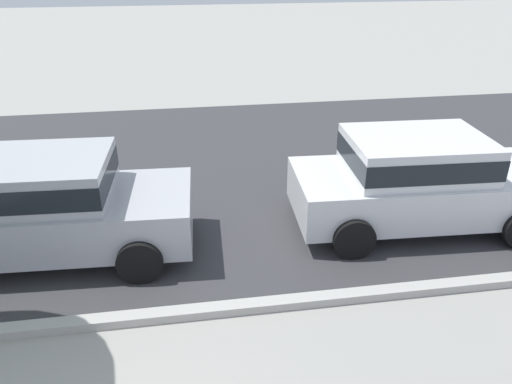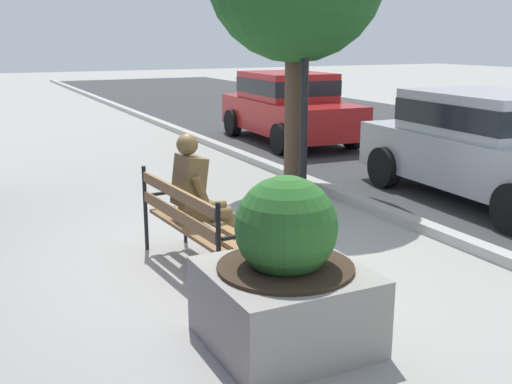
% 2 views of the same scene
% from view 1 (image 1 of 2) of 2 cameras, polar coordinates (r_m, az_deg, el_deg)
% --- Properties ---
extents(street_surface, '(60.00, 9.00, 0.01)m').
position_cam_1_polar(street_surface, '(10.60, -16.62, 1.87)').
color(street_surface, '#38383A').
rests_on(street_surface, ground).
extents(curb_stone, '(60.00, 0.20, 0.12)m').
position_cam_1_polar(curb_stone, '(6.69, -20.92, -14.10)').
color(curb_stone, '#B2AFA8').
rests_on(curb_stone, ground).
extents(parked_car_silver, '(4.17, 2.07, 1.56)m').
position_cam_1_polar(parked_car_silver, '(7.85, -23.06, -1.30)').
color(parked_car_silver, '#B7B7BC').
rests_on(parked_car_silver, ground).
extents(parked_car_white, '(4.17, 2.07, 1.56)m').
position_cam_1_polar(parked_car_white, '(8.44, 18.13, 1.50)').
color(parked_car_white, silver).
rests_on(parked_car_white, ground).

